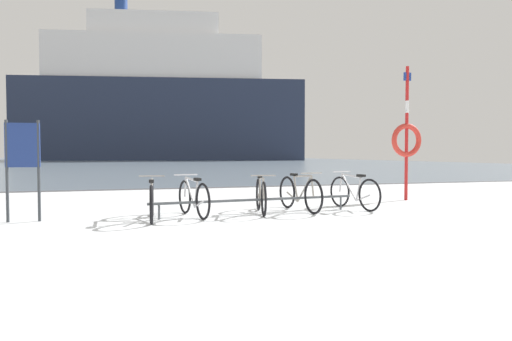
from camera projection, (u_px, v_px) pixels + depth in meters
name	position (u px, v px, depth m)	size (l,w,h in m)	color
ground	(133.00, 163.00, 57.16)	(80.00, 132.00, 0.08)	silver
bike_rack	(257.00, 200.00, 8.77)	(4.13, 0.43, 0.31)	#4C5156
bicycle_0	(152.00, 200.00, 8.04)	(0.46, 1.67, 0.76)	black
bicycle_1	(193.00, 198.00, 8.45)	(0.48, 1.59, 0.77)	black
bicycle_2	(261.00, 195.00, 8.92)	(0.49, 1.59, 0.77)	black
bicycle_3	(300.00, 193.00, 9.25)	(0.46, 1.76, 0.80)	black
bicycle_4	(354.00, 192.00, 9.58)	(0.47, 1.60, 0.78)	black
info_sign	(23.00, 154.00, 7.78)	(0.55, 0.08, 1.73)	#33383D
rescue_post	(407.00, 138.00, 11.38)	(0.83, 0.13, 3.30)	red
ferry_ship	(162.00, 101.00, 76.87)	(46.94, 20.31, 29.49)	#232D47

